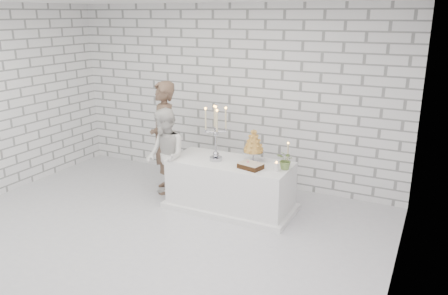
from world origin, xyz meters
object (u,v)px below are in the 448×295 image
Objects in this scene: groom at (164,138)px; candelabra at (216,133)px; bride at (165,156)px; cake_table at (230,185)px; croquembouche at (254,145)px.

groom is 2.22× the size of candelabra.
cake_table is at bearing 54.25° from bride.
cake_table is 0.99× the size of groom.
croquembouche is at bearing 21.44° from candelabra.
groom is 1.11m from candelabra.
croquembouche is (1.31, 0.35, 0.26)m from bride.
bride reaches higher than croquembouche.
bride is at bearing -168.88° from cake_table.
bride is 1.80× the size of candelabra.
cake_table is at bearing -153.80° from croquembouche.
cake_table is 0.82m from candelabra.
bride is 1.38m from croquembouche.
groom is (-1.27, 0.17, 0.54)m from cake_table.
candelabra reaches higher than cake_table.
croquembouche is (0.30, 0.15, 0.62)m from cake_table.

